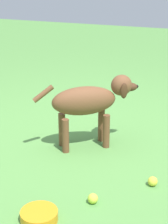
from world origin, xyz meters
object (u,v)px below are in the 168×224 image
(dog, at_px, (90,101))
(water_bowl, at_px, (39,216))
(tennis_ball_2, at_px, (153,181))
(tennis_ball_1, at_px, (93,198))
(tennis_ball_3, at_px, (74,106))

(dog, height_order, water_bowl, dog)
(tennis_ball_2, xyz_separation_m, water_bowl, (-0.51, -0.63, -0.00))
(tennis_ball_1, bearing_deg, dog, 114.07)
(tennis_ball_2, relative_size, tennis_ball_3, 1.00)
(tennis_ball_1, height_order, tennis_ball_3, same)
(tennis_ball_3, xyz_separation_m, water_bowl, (0.60, -1.76, -0.00))
(tennis_ball_1, distance_m, water_bowl, 0.36)
(dog, bearing_deg, tennis_ball_1, -104.96)
(water_bowl, bearing_deg, tennis_ball_3, 108.78)
(dog, height_order, tennis_ball_2, dog)
(dog, relative_size, tennis_ball_1, 10.61)
(tennis_ball_1, xyz_separation_m, tennis_ball_2, (0.29, 0.35, 0.00))
(dog, relative_size, tennis_ball_3, 10.61)
(tennis_ball_2, xyz_separation_m, tennis_ball_3, (-1.11, 1.13, 0.00))
(dog, xyz_separation_m, water_bowl, (0.11, -1.03, -0.36))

